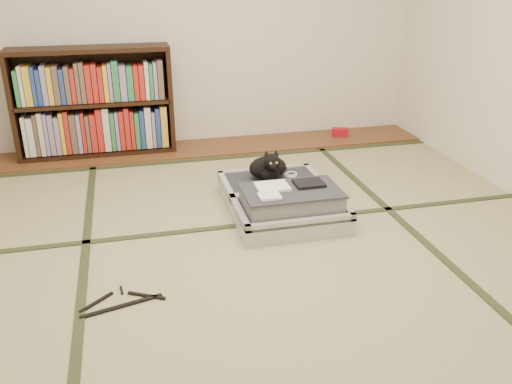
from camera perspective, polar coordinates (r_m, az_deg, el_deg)
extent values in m
plane|color=tan|center=(3.17, 0.64, -6.67)|extent=(4.50, 4.50, 0.00)
cube|color=brown|center=(4.97, -5.12, 4.68)|extent=(4.00, 0.50, 0.02)
cube|color=#AA0D1A|center=(5.32, 8.84, 6.26)|extent=(0.17, 0.13, 0.07)
plane|color=silver|center=(4.97, -6.11, 18.70)|extent=(4.00, 0.00, 4.00)
cube|color=#2D381E|center=(3.11, -17.73, -8.48)|extent=(0.05, 4.50, 0.01)
cube|color=#2D381E|center=(3.52, 16.64, -4.41)|extent=(0.05, 4.50, 0.01)
cube|color=#2D381E|center=(3.51, -0.99, -3.46)|extent=(4.00, 0.05, 0.01)
cube|color=#2D381E|center=(4.69, -4.54, 3.48)|extent=(4.00, 0.05, 0.01)
cube|color=black|center=(4.94, -24.14, 8.21)|extent=(0.04, 0.30, 0.85)
cube|color=black|center=(4.88, -9.08, 9.75)|extent=(0.04, 0.30, 0.85)
cube|color=black|center=(4.99, -16.11, 4.16)|extent=(1.32, 0.30, 0.04)
cube|color=black|center=(4.79, -17.29, 14.15)|extent=(1.32, 0.30, 0.04)
cube|color=black|center=(4.87, -16.68, 9.03)|extent=(1.26, 0.30, 0.03)
cube|color=black|center=(5.01, -16.63, 9.43)|extent=(1.32, 0.02, 0.85)
cube|color=gray|center=(4.90, -16.39, 6.52)|extent=(1.18, 0.21, 0.36)
cube|color=gray|center=(4.81, -16.94, 11.17)|extent=(1.18, 0.21, 0.32)
cube|color=#BAB9BE|center=(3.49, 3.68, -2.68)|extent=(0.70, 0.47, 0.12)
cube|color=#2B2C32|center=(3.47, 3.69, -2.21)|extent=(0.63, 0.39, 0.09)
cube|color=#BAB9BE|center=(3.27, 4.82, -3.24)|extent=(0.70, 0.04, 0.05)
cube|color=#BAB9BE|center=(3.64, 2.70, -0.32)|extent=(0.70, 0.04, 0.05)
cube|color=#BAB9BE|center=(3.38, -1.68, -2.27)|extent=(0.04, 0.47, 0.05)
cube|color=#BAB9BE|center=(3.56, 8.81, -1.15)|extent=(0.04, 0.47, 0.05)
cube|color=#BAB9BE|center=(3.89, 1.64, 0.23)|extent=(0.70, 0.47, 0.12)
cube|color=#2B2C32|center=(3.88, 1.65, 0.66)|extent=(0.63, 0.39, 0.09)
cube|color=#BAB9BE|center=(3.68, 2.54, -0.10)|extent=(0.70, 0.04, 0.05)
cube|color=#BAB9BE|center=(4.06, 0.85, 2.23)|extent=(0.70, 0.04, 0.05)
cube|color=#BAB9BE|center=(3.80, -3.18, 0.68)|extent=(0.04, 0.47, 0.05)
cube|color=#BAB9BE|center=(3.96, 6.29, 1.55)|extent=(0.04, 0.47, 0.05)
cylinder|color=black|center=(3.66, 2.62, -0.14)|extent=(0.63, 0.02, 0.02)
cube|color=gray|center=(3.44, 3.72, -0.92)|extent=(0.60, 0.36, 0.12)
cube|color=#34353C|center=(3.41, 3.75, 0.15)|extent=(0.62, 0.38, 0.01)
cube|color=white|center=(3.41, 1.73, 0.56)|extent=(0.21, 0.17, 0.02)
cube|color=black|center=(3.48, 5.59, 0.93)|extent=(0.19, 0.15, 0.02)
cube|color=white|center=(3.27, 1.44, -0.44)|extent=(0.13, 0.11, 0.02)
cube|color=white|center=(3.24, 1.37, -4.65)|extent=(0.06, 0.01, 0.04)
cube|color=white|center=(3.27, 3.27, -4.61)|extent=(0.05, 0.01, 0.03)
cube|color=orange|center=(3.37, 8.62, -3.76)|extent=(0.05, 0.01, 0.03)
cube|color=#197F33|center=(3.34, 7.59, -3.62)|extent=(0.04, 0.01, 0.03)
ellipsoid|color=black|center=(3.87, 1.24, 2.57)|extent=(0.27, 0.18, 0.17)
ellipsoid|color=black|center=(3.80, 1.55, 1.90)|extent=(0.13, 0.10, 0.10)
ellipsoid|color=black|center=(3.74, 1.68, 3.22)|extent=(0.12, 0.11, 0.11)
sphere|color=black|center=(3.70, 1.86, 2.71)|extent=(0.05, 0.05, 0.05)
cone|color=black|center=(3.73, 1.11, 4.08)|extent=(0.04, 0.05, 0.05)
cone|color=black|center=(3.75, 2.11, 4.16)|extent=(0.04, 0.05, 0.05)
sphere|color=#A5BF33|center=(3.69, 1.57, 3.03)|extent=(0.02, 0.02, 0.02)
sphere|color=#A5BF33|center=(3.70, 2.19, 3.08)|extent=(0.02, 0.02, 0.02)
cylinder|color=black|center=(3.99, 2.22, 2.28)|extent=(0.17, 0.10, 0.03)
torus|color=white|center=(3.96, 3.68, 1.81)|extent=(0.10, 0.10, 0.01)
torus|color=white|center=(3.95, 3.77, 1.95)|extent=(0.08, 0.08, 0.01)
cube|color=black|center=(2.81, -13.93, -11.56)|extent=(0.40, 0.12, 0.01)
cube|color=black|center=(2.87, -16.45, -11.08)|extent=(0.16, 0.15, 0.01)
cube|color=black|center=(2.86, -11.44, -10.64)|extent=(0.19, 0.11, 0.01)
cylinder|color=black|center=(2.93, -13.98, -9.98)|extent=(0.02, 0.07, 0.01)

